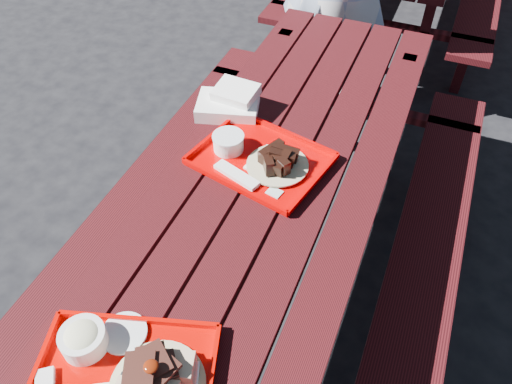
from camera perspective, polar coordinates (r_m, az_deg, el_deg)
ground at (r=2.31m, az=1.44°, el=-11.64°), size 60.00×60.00×0.00m
picnic_table_near at (r=1.86m, az=1.75°, el=-2.44°), size 1.41×2.40×0.75m
near_tray at (r=1.33m, az=-15.01°, el=-19.13°), size 0.52×0.46×0.14m
far_tray at (r=1.76m, az=0.24°, el=3.95°), size 0.51×0.43×0.08m
white_cloth at (r=1.99m, az=-2.97°, el=10.19°), size 0.28×0.23×0.10m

